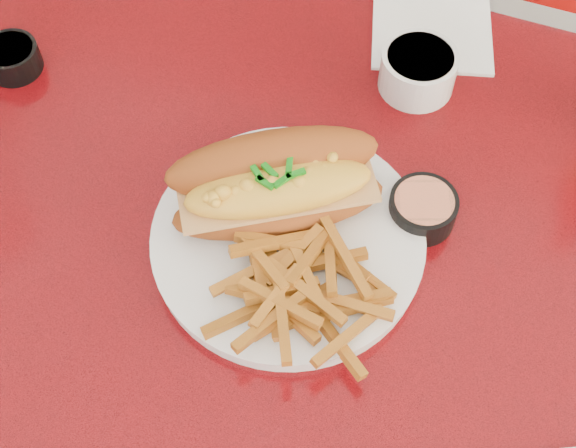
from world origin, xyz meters
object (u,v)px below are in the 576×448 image
(dinner_plate, at_px, (288,241))
(mac_hoagie, at_px, (276,184))
(diner_table, at_px, (312,342))
(fork, at_px, (314,275))
(gravy_ramekin, at_px, (418,70))
(booth_bench_far, at_px, (451,44))
(sauce_cup_left, at_px, (12,57))
(sauce_cup_right, at_px, (422,208))

(dinner_plate, xyz_separation_m, mac_hoagie, (-0.02, 0.03, 0.04))
(diner_table, relative_size, dinner_plate, 4.40)
(fork, bearing_deg, gravy_ramekin, -36.32)
(booth_bench_far, bearing_deg, sauce_cup_left, -119.40)
(dinner_plate, height_order, sauce_cup_left, sauce_cup_left)
(diner_table, xyz_separation_m, booth_bench_far, (0.00, 0.81, -0.32))
(dinner_plate, bearing_deg, sauce_cup_left, 163.65)
(diner_table, height_order, fork, fork)
(sauce_cup_left, bearing_deg, sauce_cup_right, -3.76)
(booth_bench_far, height_order, dinner_plate, booth_bench_far)
(dinner_plate, bearing_deg, fork, -38.80)
(dinner_plate, relative_size, gravy_ramekin, 2.70)
(diner_table, relative_size, sauce_cup_left, 17.27)
(dinner_plate, bearing_deg, gravy_ramekin, 76.53)
(booth_bench_far, bearing_deg, diner_table, -90.00)
(dinner_plate, distance_m, sauce_cup_left, 0.37)
(dinner_plate, relative_size, fork, 2.16)
(booth_bench_far, height_order, sauce_cup_right, booth_bench_far)
(mac_hoagie, bearing_deg, dinner_plate, -83.87)
(diner_table, xyz_separation_m, sauce_cup_right, (0.07, 0.09, 0.18))
(fork, relative_size, sauce_cup_right, 1.94)
(diner_table, distance_m, mac_hoagie, 0.23)
(gravy_ramekin, bearing_deg, mac_hoagie, -110.59)
(diner_table, bearing_deg, booth_bench_far, 90.00)
(diner_table, bearing_deg, mac_hoagie, 142.28)
(booth_bench_far, relative_size, dinner_plate, 4.29)
(mac_hoagie, bearing_deg, diner_table, -70.08)
(dinner_plate, height_order, sauce_cup_right, sauce_cup_right)
(mac_hoagie, height_order, gravy_ramekin, mac_hoagie)
(mac_hoagie, bearing_deg, booth_bench_far, 53.47)
(booth_bench_far, xyz_separation_m, fork, (0.00, -0.82, 0.50))
(diner_table, relative_size, gravy_ramekin, 11.89)
(diner_table, height_order, dinner_plate, dinner_plate)
(booth_bench_far, relative_size, mac_hoagie, 5.54)
(dinner_plate, bearing_deg, sauce_cup_right, 34.54)
(fork, bearing_deg, sauce_cup_right, -66.52)
(booth_bench_far, height_order, gravy_ramekin, booth_bench_far)
(mac_hoagie, bearing_deg, fork, -76.58)
(fork, distance_m, gravy_ramekin, 0.26)
(dinner_plate, height_order, fork, same)
(fork, bearing_deg, sauce_cup_left, 39.12)
(gravy_ramekin, height_order, sauce_cup_left, gravy_ramekin)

